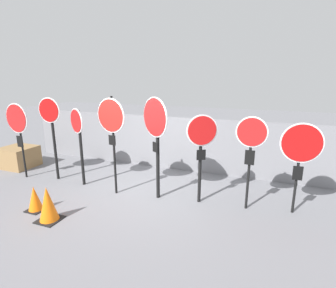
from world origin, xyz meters
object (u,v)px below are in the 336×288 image
Objects in this scene: stop_sign_5 at (201,142)px; stop_sign_3 at (111,123)px; stop_sign_4 at (156,128)px; stop_sign_6 at (251,142)px; stop_sign_2 at (78,132)px; stop_sign_7 at (301,149)px; traffic_cone_0 at (48,204)px; stop_sign_0 at (17,123)px; stop_sign_1 at (51,122)px; storage_crate at (19,157)px; traffic_cone_1 at (35,199)px.

stop_sign_3 is at bearing 157.34° from stop_sign_5.
stop_sign_6 is at bearing 37.64° from stop_sign_4.
stop_sign_2 is at bearing -176.17° from stop_sign_6.
stop_sign_3 is 4.36m from stop_sign_7.
stop_sign_3 reaches higher than traffic_cone_0.
stop_sign_3 reaches higher than stop_sign_0.
traffic_cone_0 is (0.58, -1.82, -1.15)m from stop_sign_2.
stop_sign_1 is 0.96× the size of stop_sign_3.
traffic_cone_0 is (1.57, -1.89, -1.36)m from stop_sign_1.
stop_sign_4 is at bearing -3.41° from stop_sign_1.
stop_sign_4 reaches higher than stop_sign_5.
storage_crate is at bearing -162.81° from stop_sign_2.
stop_sign_2 is 3.74× the size of traffic_cone_1.
stop_sign_3 is at bearing 18.49° from stop_sign_2.
stop_sign_6 reaches higher than stop_sign_5.
stop_sign_7 is at bearing 19.48° from traffic_cone_1.
stop_sign_0 is 3.87× the size of traffic_cone_1.
stop_sign_4 reaches higher than stop_sign_2.
stop_sign_1 reaches higher than storage_crate.
stop_sign_6 is at bearing -27.50° from stop_sign_5.
traffic_cone_0 is 1.31× the size of traffic_cone_1.
stop_sign_2 is 1.25m from stop_sign_3.
stop_sign_4 is 1.13m from stop_sign_5.
stop_sign_4 reaches higher than traffic_cone_0.
storage_crate is at bearing 174.19° from stop_sign_7.
traffic_cone_0 is at bearing -101.43° from stop_sign_4.
stop_sign_6 reaches higher than storage_crate.
stop_sign_5 is 1.05× the size of stop_sign_7.
storage_crate is (-8.52, 0.15, -1.17)m from stop_sign_7.
stop_sign_2 is at bearing -148.11° from stop_sign_4.
stop_sign_0 is at bearing -168.97° from stop_sign_1.
stop_sign_2 is (0.99, -0.07, -0.21)m from stop_sign_1.
traffic_cone_1 is (0.94, -1.66, -1.45)m from stop_sign_1.
stop_sign_1 reaches higher than stop_sign_7.
traffic_cone_0 is at bearing -19.95° from traffic_cone_1.
stop_sign_0 is 5.42m from stop_sign_5.
stop_sign_5 reaches higher than storage_crate.
stop_sign_7 is 2.72× the size of traffic_cone_0.
stop_sign_1 is 1.18× the size of stop_sign_7.
stop_sign_1 is at bearing 150.30° from stop_sign_5.
traffic_cone_1 is (1.97, -1.42, -1.39)m from stop_sign_0.
stop_sign_3 is 2.26m from stop_sign_5.
traffic_cone_1 is (-0.63, 0.23, -0.09)m from traffic_cone_0.
stop_sign_1 is 0.96× the size of stop_sign_4.
stop_sign_4 reaches higher than stop_sign_7.
stop_sign_5 is (4.38, 0.07, -0.21)m from stop_sign_1.
stop_sign_4 is (3.29, -0.08, 0.06)m from stop_sign_1.
stop_sign_4 is 4.37× the size of traffic_cone_1.
traffic_cone_0 is 0.68m from traffic_cone_1.
stop_sign_5 is 1.10m from stop_sign_6.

